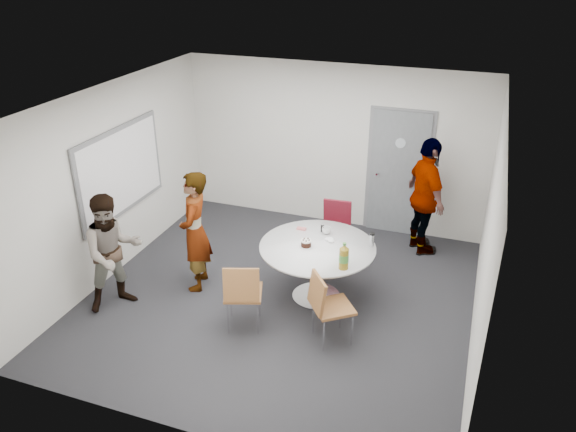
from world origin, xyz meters
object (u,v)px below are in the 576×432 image
at_px(whiteboard, 121,171).
at_px(person_left, 113,252).
at_px(person_right, 426,197).
at_px(door, 398,174).
at_px(person_main, 195,232).
at_px(chair_far, 335,224).
at_px(chair_near_left, 242,290).
at_px(chair_near_right, 326,302).
at_px(table, 319,254).

xyz_separation_m(whiteboard, person_left, (0.51, -1.06, -0.66)).
xyz_separation_m(whiteboard, person_right, (4.07, 1.75, -0.53)).
height_order(door, person_main, door).
height_order(whiteboard, chair_far, whiteboard).
bearing_deg(person_main, door, 122.43).
relative_size(whiteboard, chair_near_left, 2.01).
distance_m(whiteboard, chair_near_right, 3.52).
height_order(whiteboard, person_main, whiteboard).
relative_size(door, person_left, 1.33).
bearing_deg(table, chair_near_right, -68.04).
xyz_separation_m(whiteboard, chair_far, (2.87, 1.09, -0.89)).
relative_size(chair_near_left, person_main, 0.56).
xyz_separation_m(table, person_right, (1.12, 1.79, 0.23)).
bearing_deg(person_left, chair_far, -9.29).
bearing_deg(person_main, table, 82.66).
distance_m(table, chair_far, 1.14).
bearing_deg(chair_near_left, person_main, 125.21).
bearing_deg(door, chair_near_left, -111.18).
relative_size(door, whiteboard, 1.12).
distance_m(chair_near_right, person_right, 2.77).
bearing_deg(chair_near_right, whiteboard, -142.24).
xyz_separation_m(chair_far, person_right, (1.21, 0.66, 0.35)).
bearing_deg(chair_near_left, door, 49.55).
relative_size(chair_near_left, person_right, 0.52).
bearing_deg(person_right, whiteboard, 82.14).
bearing_deg(person_main, person_right, 110.14).
relative_size(door, chair_near_left, 2.24).
bearing_deg(person_main, chair_near_right, 57.66).
bearing_deg(door, whiteboard, -147.34).
relative_size(door, table, 1.39).
bearing_deg(chair_far, person_left, 38.73).
bearing_deg(person_right, table, 116.83).
bearing_deg(table, door, 75.34).
bearing_deg(whiteboard, chair_near_right, -15.03).
xyz_separation_m(whiteboard, chair_near_right, (3.29, -0.88, -0.89)).
bearing_deg(whiteboard, person_left, -64.37).
bearing_deg(chair_near_left, person_left, 162.37).
height_order(door, chair_far, door).
bearing_deg(chair_near_right, person_main, -143.46).
distance_m(door, person_left, 4.53).
relative_size(table, person_right, 0.83).
bearing_deg(person_left, person_main, -6.79).
xyz_separation_m(chair_near_right, chair_far, (-0.43, 1.98, 0.00)).
distance_m(table, person_left, 2.65).
bearing_deg(chair_far, whiteboard, 17.12).
relative_size(table, chair_near_right, 1.65).
bearing_deg(chair_far, table, 90.60).
xyz_separation_m(door, person_left, (-3.05, -3.35, -0.23)).
bearing_deg(chair_far, door, -123.88).
relative_size(chair_near_right, chair_far, 1.00).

